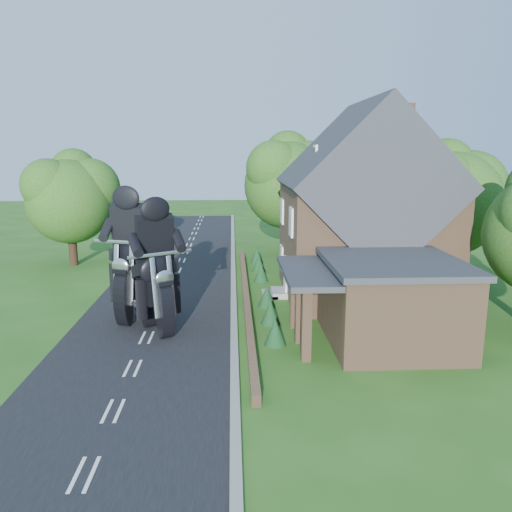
{
  "coord_description": "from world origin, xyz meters",
  "views": [
    {
      "loc": [
        3.62,
        -19.84,
        7.64
      ],
      "look_at": [
        4.72,
        3.09,
        2.8
      ],
      "focal_mm": 35.0,
      "sensor_mm": 36.0,
      "label": 1
    }
  ],
  "objects_px": {
    "house": "(363,215)",
    "motorcycle_lead": "(158,313)",
    "motorcycle_follow": "(134,301)",
    "annex": "(388,300)",
    "garden_wall": "(246,297)"
  },
  "relations": [
    {
      "from": "house",
      "to": "motorcycle_lead",
      "type": "bearing_deg",
      "value": -151.89
    },
    {
      "from": "motorcycle_follow",
      "to": "house",
      "type": "bearing_deg",
      "value": -142.99
    },
    {
      "from": "motorcycle_follow",
      "to": "annex",
      "type": "bearing_deg",
      "value": -176.97
    },
    {
      "from": "annex",
      "to": "house",
      "type": "bearing_deg",
      "value": 84.76
    },
    {
      "from": "house",
      "to": "annex",
      "type": "relative_size",
      "value": 1.45
    },
    {
      "from": "motorcycle_lead",
      "to": "motorcycle_follow",
      "type": "relative_size",
      "value": 0.94
    },
    {
      "from": "annex",
      "to": "motorcycle_lead",
      "type": "bearing_deg",
      "value": 171.52
    },
    {
      "from": "garden_wall",
      "to": "motorcycle_lead",
      "type": "height_order",
      "value": "motorcycle_lead"
    },
    {
      "from": "house",
      "to": "garden_wall",
      "type": "bearing_deg",
      "value": -170.83
    },
    {
      "from": "house",
      "to": "motorcycle_follow",
      "type": "height_order",
      "value": "house"
    },
    {
      "from": "annex",
      "to": "motorcycle_follow",
      "type": "xyz_separation_m",
      "value": [
        -10.8,
        3.12,
        -0.84
      ]
    },
    {
      "from": "garden_wall",
      "to": "annex",
      "type": "distance_m",
      "value": 8.19
    },
    {
      "from": "garden_wall",
      "to": "annex",
      "type": "relative_size",
      "value": 3.12
    },
    {
      "from": "annex",
      "to": "motorcycle_follow",
      "type": "height_order",
      "value": "annex"
    },
    {
      "from": "annex",
      "to": "motorcycle_lead",
      "type": "height_order",
      "value": "annex"
    }
  ]
}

